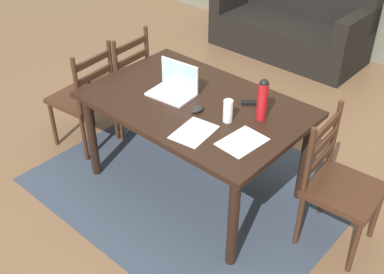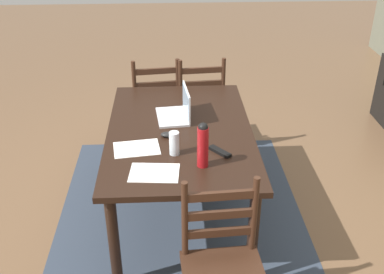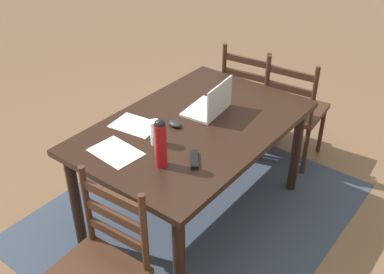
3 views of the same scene
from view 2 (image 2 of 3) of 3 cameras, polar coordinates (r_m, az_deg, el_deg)
name	(u,v)px [view 2 (image 2 of 3)]	position (r m, az deg, el deg)	size (l,w,h in m)	color
ground_plane	(181,215)	(3.68, -1.36, -9.56)	(14.00, 14.00, 0.00)	brown
area_rug	(181,215)	(3.68, -1.36, -9.53)	(2.26, 1.88, 0.01)	#333D4C
dining_table	(180,141)	(3.30, -1.50, -0.46)	(1.55, 1.01, 0.76)	black
chair_left_near	(156,104)	(4.34, -4.48, 4.05)	(0.49, 0.49, 0.95)	#3D2316
chair_right_far	(223,272)	(2.59, 3.87, -16.20)	(0.47, 0.47, 0.95)	#3D2316
chair_left_far	(199,103)	(4.35, 0.86, 4.18)	(0.48, 0.48, 0.95)	#3D2316
laptop	(179,110)	(3.40, -1.67, 3.31)	(0.34, 0.25, 0.23)	silver
water_bottle	(203,144)	(2.78, 1.35, -0.87)	(0.07, 0.07, 0.30)	#A81419
drinking_glass	(174,143)	(2.93, -2.20, -0.78)	(0.06, 0.06, 0.16)	silver
computer_mouse	(168,135)	(3.16, -2.98, 0.30)	(0.06, 0.10, 0.03)	black
tv_remote	(220,151)	(2.98, 3.44, -1.79)	(0.04, 0.17, 0.02)	black
paper_stack_left	(137,148)	(3.05, -6.82, -1.40)	(0.21, 0.30, 0.00)	white
paper_stack_right	(154,173)	(2.79, -4.65, -4.40)	(0.21, 0.30, 0.00)	white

